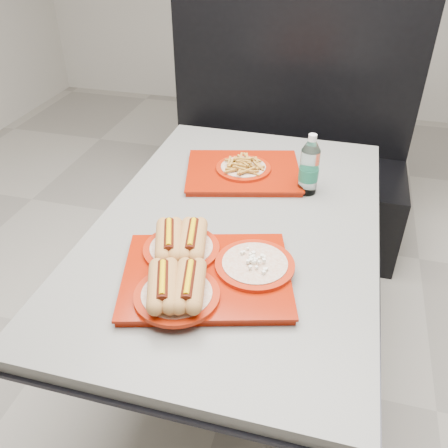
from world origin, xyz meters
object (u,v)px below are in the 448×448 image
(tray_near, at_px, (199,269))
(diner_table, at_px, (237,259))
(booth_bench, at_px, (283,165))
(tray_far, at_px, (243,169))
(water_bottle, at_px, (309,168))

(tray_near, bearing_deg, diner_table, 83.47)
(diner_table, height_order, tray_near, tray_near)
(booth_bench, xyz_separation_m, tray_far, (-0.05, -0.79, 0.37))
(diner_table, xyz_separation_m, tray_near, (-0.04, -0.31, 0.20))
(booth_bench, bearing_deg, diner_table, -90.00)
(tray_near, bearing_deg, water_bottle, 67.15)
(tray_far, relative_size, water_bottle, 2.22)
(booth_bench, xyz_separation_m, water_bottle, (0.20, -0.85, 0.44))
(booth_bench, height_order, water_bottle, booth_bench)
(tray_near, height_order, water_bottle, water_bottle)
(tray_near, relative_size, tray_far, 1.09)
(tray_far, bearing_deg, water_bottle, -13.95)
(booth_bench, bearing_deg, water_bottle, -77.00)
(tray_far, bearing_deg, booth_bench, 86.23)
(diner_table, xyz_separation_m, tray_far, (-0.05, 0.30, 0.19))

